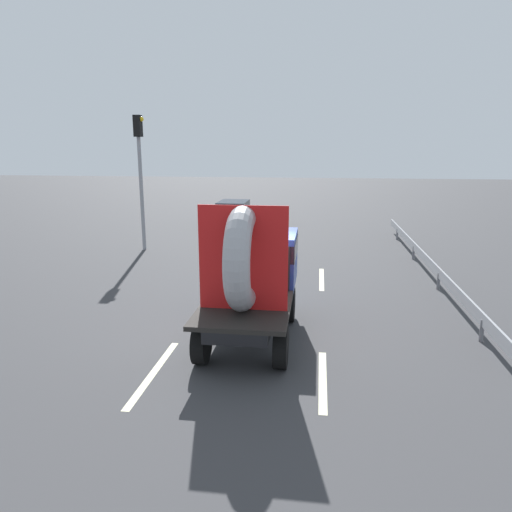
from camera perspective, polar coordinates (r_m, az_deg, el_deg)
The scene contains 9 objects.
ground_plane at distance 11.91m, azimuth -1.42°, elevation -9.29°, with size 120.00×120.00×0.00m, color #38383A.
flatbed_truck at distance 11.42m, azimuth -0.40°, elevation -1.53°, with size 2.02×4.46×3.38m.
distant_sedan at distance 28.04m, azimuth -2.75°, elevation 5.36°, with size 1.83×4.28×1.40m.
traffic_light at distance 21.38m, azimuth -13.89°, elevation 10.81°, with size 0.42×0.36×5.85m.
guardrail at distance 18.33m, azimuth 19.84°, elevation -0.29°, with size 0.10×16.93×0.71m.
lane_dash_left_near at distance 10.20m, azimuth -12.30°, elevation -13.62°, with size 2.98×0.16×0.01m, color beige.
lane_dash_left_far at distance 17.00m, azimuth -3.77°, elevation -2.37°, with size 2.03×0.16×0.01m, color beige.
lane_dash_right_near at distance 9.79m, azimuth 8.10°, elevation -14.65°, with size 2.56×0.16×0.01m, color beige.
lane_dash_right_far at distance 16.69m, azimuth 7.97°, elevation -2.77°, with size 2.83×0.16×0.01m, color beige.
Camera 1 is at (1.74, -10.87, 4.55)m, focal length 32.96 mm.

